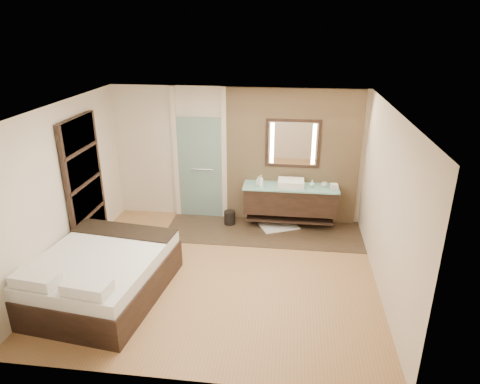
# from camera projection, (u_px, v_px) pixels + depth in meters

# --- Properties ---
(floor) EXTENTS (5.00, 5.00, 0.00)m
(floor) POSITION_uv_depth(u_px,v_px,m) (219.00, 274.00, 6.99)
(floor) COLOR olive
(floor) RESTS_ON ground
(tile_strip) EXTENTS (3.80, 1.30, 0.01)m
(tile_strip) POSITION_uv_depth(u_px,v_px,m) (263.00, 231.00, 8.39)
(tile_strip) COLOR #34261C
(tile_strip) RESTS_ON floor
(stone_wall) EXTENTS (2.60, 0.08, 2.70)m
(stone_wall) POSITION_uv_depth(u_px,v_px,m) (292.00, 158.00, 8.40)
(stone_wall) COLOR tan
(stone_wall) RESTS_ON floor
(vanity) EXTENTS (1.85, 0.55, 0.88)m
(vanity) POSITION_uv_depth(u_px,v_px,m) (290.00, 199.00, 8.41)
(vanity) COLOR black
(vanity) RESTS_ON stone_wall
(mirror_unit) EXTENTS (1.06, 0.04, 0.96)m
(mirror_unit) POSITION_uv_depth(u_px,v_px,m) (293.00, 144.00, 8.24)
(mirror_unit) COLOR black
(mirror_unit) RESTS_ON stone_wall
(frosted_door) EXTENTS (1.10, 0.12, 2.70)m
(frosted_door) POSITION_uv_depth(u_px,v_px,m) (200.00, 164.00, 8.68)
(frosted_door) COLOR #AEDDD2
(frosted_door) RESTS_ON floor
(shoji_partition) EXTENTS (0.06, 1.20, 2.40)m
(shoji_partition) POSITION_uv_depth(u_px,v_px,m) (85.00, 185.00, 7.37)
(shoji_partition) COLOR black
(shoji_partition) RESTS_ON floor
(bed) EXTENTS (1.97, 2.34, 0.83)m
(bed) POSITION_uv_depth(u_px,v_px,m) (101.00, 275.00, 6.34)
(bed) COLOR black
(bed) RESTS_ON floor
(bath_mat) EXTENTS (0.86, 0.76, 0.02)m
(bath_mat) POSITION_uv_depth(u_px,v_px,m) (279.00, 226.00, 8.58)
(bath_mat) COLOR silver
(bath_mat) RESTS_ON floor
(waste_bin) EXTENTS (0.27, 0.27, 0.28)m
(waste_bin) POSITION_uv_depth(u_px,v_px,m) (230.00, 218.00, 8.65)
(waste_bin) COLOR black
(waste_bin) RESTS_ON floor
(tissue_box) EXTENTS (0.14, 0.14, 0.10)m
(tissue_box) POSITION_uv_depth(u_px,v_px,m) (334.00, 186.00, 8.15)
(tissue_box) COLOR silver
(tissue_box) RESTS_ON vanity
(soap_bottle_a) EXTENTS (0.09, 0.10, 0.23)m
(soap_bottle_a) POSITION_uv_depth(u_px,v_px,m) (261.00, 181.00, 8.24)
(soap_bottle_a) COLOR white
(soap_bottle_a) RESTS_ON vanity
(soap_bottle_b) EXTENTS (0.10, 0.10, 0.17)m
(soap_bottle_b) POSITION_uv_depth(u_px,v_px,m) (259.00, 180.00, 8.36)
(soap_bottle_b) COLOR #B2B2B2
(soap_bottle_b) RESTS_ON vanity
(soap_bottle_c) EXTENTS (0.13, 0.13, 0.14)m
(soap_bottle_c) POSITION_uv_depth(u_px,v_px,m) (312.00, 184.00, 8.24)
(soap_bottle_c) COLOR silver
(soap_bottle_c) RESTS_ON vanity
(cup) EXTENTS (0.14, 0.14, 0.09)m
(cup) POSITION_uv_depth(u_px,v_px,m) (325.00, 185.00, 8.26)
(cup) COLOR silver
(cup) RESTS_ON vanity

